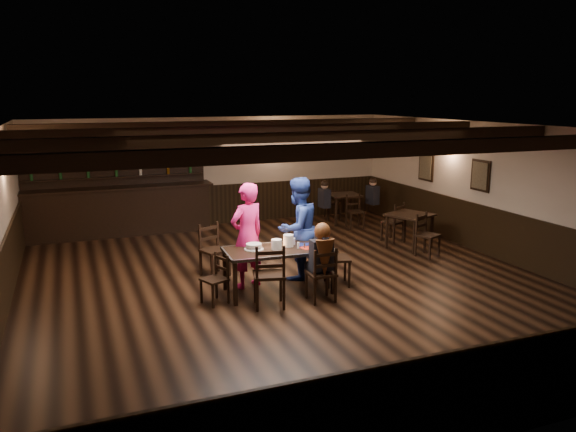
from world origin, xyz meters
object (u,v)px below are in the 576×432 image
object	(u,v)px
chair_near_left	(270,271)
cake	(254,247)
man_blue	(298,229)
woman_pink	(247,235)
chair_near_right	(323,271)
bar_counter	(119,204)
dining_table	(278,252)

from	to	relation	value
chair_near_left	cake	world-z (taller)	chair_near_left
man_blue	woman_pink	bearing A→B (deg)	-18.25
chair_near_right	bar_counter	xyz separation A→B (m)	(-2.58, 5.80, 0.20)
cake	woman_pink	bearing A→B (deg)	89.66
chair_near_right	bar_counter	bearing A→B (deg)	114.03
chair_near_right	cake	distance (m)	1.22
chair_near_left	chair_near_right	world-z (taller)	chair_near_left
man_blue	dining_table	bearing A→B (deg)	19.48
chair_near_left	man_blue	size ratio (longest dim) A/B	0.56
dining_table	cake	bearing A→B (deg)	166.54
chair_near_right	woman_pink	world-z (taller)	woman_pink
man_blue	cake	world-z (taller)	man_blue
man_blue	bar_counter	distance (m)	5.26
dining_table	chair_near_left	xyz separation A→B (m)	(-0.38, -0.65, -0.09)
cake	bar_counter	size ratio (longest dim) A/B	0.07
dining_table	man_blue	bearing A→B (deg)	44.35
chair_near_right	cake	size ratio (longest dim) A/B	2.82
dining_table	chair_near_left	distance (m)	0.76
dining_table	man_blue	world-z (taller)	man_blue
woman_pink	man_blue	size ratio (longest dim) A/B	0.99
dining_table	chair_near_right	distance (m)	0.87
dining_table	chair_near_right	bearing A→B (deg)	-54.91
cake	bar_counter	bearing A→B (deg)	108.78
dining_table	chair_near_right	size ratio (longest dim) A/B	2.03
chair_near_left	man_blue	bearing A→B (deg)	51.57
chair_near_right	cake	bearing A→B (deg)	138.08
woman_pink	bar_counter	world-z (taller)	bar_counter
chair_near_right	man_blue	xyz separation A→B (m)	(0.09, 1.27, 0.39)
bar_counter	woman_pink	bearing A→B (deg)	-69.85
dining_table	woman_pink	size ratio (longest dim) A/B	1.01
woman_pink	man_blue	world-z (taller)	man_blue
woman_pink	bar_counter	bearing A→B (deg)	-90.60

